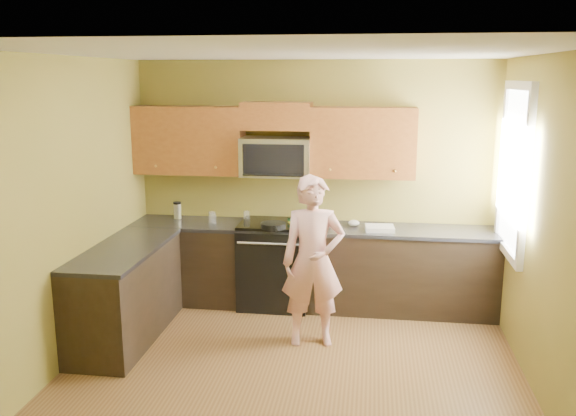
% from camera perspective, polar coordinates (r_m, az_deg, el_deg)
% --- Properties ---
extents(floor, '(4.00, 4.00, 0.00)m').
position_cam_1_polar(floor, '(5.37, 0.20, -15.69)').
color(floor, brown).
rests_on(floor, ground).
extents(ceiling, '(4.00, 4.00, 0.00)m').
position_cam_1_polar(ceiling, '(4.75, 0.22, 14.45)').
color(ceiling, white).
rests_on(ceiling, ground).
extents(wall_back, '(4.00, 0.00, 4.00)m').
position_cam_1_polar(wall_back, '(6.83, 2.48, 2.42)').
color(wall_back, olive).
rests_on(wall_back, ground).
extents(wall_front, '(4.00, 0.00, 4.00)m').
position_cam_1_polar(wall_front, '(3.01, -5.03, -10.66)').
color(wall_front, olive).
rests_on(wall_front, ground).
extents(wall_left, '(0.00, 4.00, 4.00)m').
position_cam_1_polar(wall_left, '(5.52, -20.85, -0.78)').
color(wall_left, olive).
rests_on(wall_left, ground).
extents(wall_right, '(0.00, 4.00, 4.00)m').
position_cam_1_polar(wall_right, '(5.03, 23.42, -2.21)').
color(wall_right, olive).
rests_on(wall_right, ground).
extents(cabinet_back_run, '(4.00, 0.60, 0.88)m').
position_cam_1_polar(cabinet_back_run, '(6.76, 2.16, -5.63)').
color(cabinet_back_run, black).
rests_on(cabinet_back_run, floor).
extents(cabinet_left_run, '(0.60, 1.60, 0.88)m').
position_cam_1_polar(cabinet_left_run, '(6.16, -15.04, -7.90)').
color(cabinet_left_run, black).
rests_on(cabinet_left_run, floor).
extents(countertop_back, '(4.00, 0.62, 0.04)m').
position_cam_1_polar(countertop_back, '(6.62, 2.18, -1.87)').
color(countertop_back, black).
rests_on(countertop_back, cabinet_back_run).
extents(countertop_left, '(0.62, 1.60, 0.04)m').
position_cam_1_polar(countertop_left, '(6.01, -15.20, -3.79)').
color(countertop_left, black).
rests_on(countertop_left, cabinet_left_run).
extents(stove, '(0.76, 0.65, 0.95)m').
position_cam_1_polar(stove, '(6.78, -1.24, -5.28)').
color(stove, black).
rests_on(stove, floor).
extents(microwave, '(0.76, 0.40, 0.42)m').
position_cam_1_polar(microwave, '(6.67, -1.11, 3.06)').
color(microwave, silver).
rests_on(microwave, wall_back).
extents(upper_cab_left, '(1.22, 0.33, 0.75)m').
position_cam_1_polar(upper_cab_left, '(6.93, -9.19, 3.25)').
color(upper_cab_left, brown).
rests_on(upper_cab_left, wall_back).
extents(upper_cab_right, '(1.12, 0.33, 0.75)m').
position_cam_1_polar(upper_cab_right, '(6.62, 7.01, 2.90)').
color(upper_cab_right, brown).
rests_on(upper_cab_right, wall_back).
extents(upper_cab_over_mw, '(0.76, 0.33, 0.30)m').
position_cam_1_polar(upper_cab_over_mw, '(6.63, -1.08, 8.66)').
color(upper_cab_over_mw, brown).
rests_on(upper_cab_over_mw, wall_back).
extents(window, '(0.06, 1.06, 1.66)m').
position_cam_1_polar(window, '(6.11, 20.58, 3.32)').
color(window, white).
rests_on(window, wall_right).
extents(woman, '(0.66, 0.49, 1.63)m').
position_cam_1_polar(woman, '(5.72, 2.39, -5.04)').
color(woman, '#ED7678').
rests_on(woman, floor).
extents(frying_pan, '(0.40, 0.53, 0.06)m').
position_cam_1_polar(frying_pan, '(6.40, -1.40, -1.91)').
color(frying_pan, black).
rests_on(frying_pan, stove).
extents(butter_tub, '(0.17, 0.17, 0.10)m').
position_cam_1_polar(butter_tub, '(6.65, 0.53, -1.62)').
color(butter_tub, '#FAF141').
rests_on(butter_tub, countertop_back).
extents(toast_slice, '(0.13, 0.13, 0.01)m').
position_cam_1_polar(toast_slice, '(6.58, 2.07, -1.71)').
color(toast_slice, '#B27F47').
rests_on(toast_slice, countertop_back).
extents(napkin_a, '(0.14, 0.14, 0.06)m').
position_cam_1_polar(napkin_a, '(6.48, 1.49, -1.72)').
color(napkin_a, silver).
rests_on(napkin_a, countertop_back).
extents(napkin_b, '(0.15, 0.16, 0.07)m').
position_cam_1_polar(napkin_b, '(6.64, 6.22, -1.42)').
color(napkin_b, silver).
rests_on(napkin_b, countertop_back).
extents(dish_towel, '(0.32, 0.26, 0.05)m').
position_cam_1_polar(dish_towel, '(6.49, 8.63, -1.90)').
color(dish_towel, white).
rests_on(dish_towel, countertop_back).
extents(travel_mug, '(0.09, 0.09, 0.19)m').
position_cam_1_polar(travel_mug, '(7.08, -10.35, -0.97)').
color(travel_mug, silver).
rests_on(travel_mug, countertop_back).
extents(glass_a, '(0.07, 0.07, 0.12)m').
position_cam_1_polar(glass_a, '(6.79, -7.06, -0.91)').
color(glass_a, silver).
rests_on(glass_a, countertop_back).
extents(glass_b, '(0.09, 0.09, 0.12)m').
position_cam_1_polar(glass_b, '(6.83, -7.22, -0.83)').
color(glass_b, silver).
rests_on(glass_b, countertop_back).
extents(glass_c, '(0.09, 0.09, 0.12)m').
position_cam_1_polar(glass_c, '(6.82, -3.92, -0.78)').
color(glass_c, silver).
rests_on(glass_c, countertop_back).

